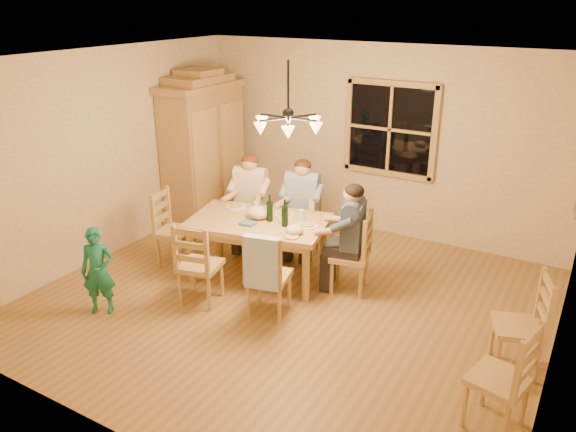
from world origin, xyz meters
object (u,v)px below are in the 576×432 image
Objects in this scene: chair_far_left at (251,227)px; chair_end_left at (177,242)px; wine_bottle_a at (270,208)px; chair_spare_back at (515,341)px; dining_table at (258,228)px; chair_spare_front at (496,395)px; chair_far_right at (302,234)px; adult_slate_man at (351,225)px; chair_near_left at (201,277)px; chair_near_right at (269,288)px; armoire at (204,153)px; adult_plaid_man at (302,196)px; chandelier at (288,123)px; child at (98,271)px; chair_end_right at (350,267)px; adult_woman at (250,190)px; wine_bottle_b at (285,213)px.

chair_far_left is 1.07m from chair_end_left.
chair_far_left is at bearing 136.74° from chair_end_left.
chair_spare_back is at bearing -8.16° from wine_bottle_a.
dining_table is 3.34m from chair_spare_front.
adult_slate_man is at bearing 136.64° from chair_far_right.
chair_near_right is (0.80, 0.17, 0.00)m from chair_near_left.
armoire is 2.63× the size of adult_plaid_man.
chandelier reaches higher than child.
chair_far_right is 1.13× the size of adult_plaid_man.
chair_spare_front is at bearing -139.31° from adult_slate_man.
armoire is 3.17m from chair_end_right.
chair_end_right is (1.12, 0.24, -0.35)m from dining_table.
armoire is 2.30× the size of child.
adult_woman is (-1.13, 1.34, 0.54)m from chair_near_right.
chair_spare_front is at bearing 132.56° from adult_plaid_man.
adult_plaid_man is 3.21m from chair_spare_back.
chair_far_right and chair_near_right have the same top height.
wine_bottle_a reaches higher than chair_end_right.
chair_near_left and chair_end_left have the same top height.
chair_end_right is at bearing 18.52° from wine_bottle_b.
child reaches higher than chair_spare_back.
child is (-0.48, -2.26, -0.34)m from adult_woman.
armoire is 5.52m from chair_spare_front.
adult_slate_man is at bearing 53.88° from chair_spare_back.
chair_far_left is 0.54m from adult_woman.
chair_spare_front is at bearing -21.98° from dining_table.
chair_end_right is at bearing 8.61° from child.
armoire reaches higher than chair_spare_back.
adult_slate_man reaches higher than chair_near_left.
chair_near_right and chair_end_right have the same top height.
chair_near_left is at bearing 90.00° from chair_far_left.
chair_spare_back is at bearing -0.48° from chandelier.
chair_spare_back is (2.51, 0.30, 0.00)m from chair_near_right.
chair_spare_front is at bearing -26.81° from child.
armoire is 1.37m from adult_woman.
adult_slate_man is at bearing 65.80° from chair_spare_front.
adult_plaid_man is at bearing 67.68° from chair_spare_front.
adult_slate_man reaches higher than dining_table.
wine_bottle_a is (1.25, 0.29, 0.62)m from chair_end_left.
adult_slate_man reaches higher than wine_bottle_b.
chair_near_left is 3.34m from chair_spare_front.
chair_near_right is at bearing -59.16° from wine_bottle_a.
wine_bottle_a is 2.06m from child.
adult_slate_man is at bearing 50.63° from chandelier.
dining_table is 0.95m from chair_near_left.
wine_bottle_a is at bearing 55.04° from chair_near_left.
chair_spare_front is (2.70, -1.24, -0.62)m from wine_bottle_b.
chair_near_left is at bearing 64.80° from adult_plaid_man.
adult_plaid_man is (1.27, 1.07, 0.54)m from chair_end_left.
chair_end_right is (0.97, -0.59, 0.00)m from chair_far_right.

